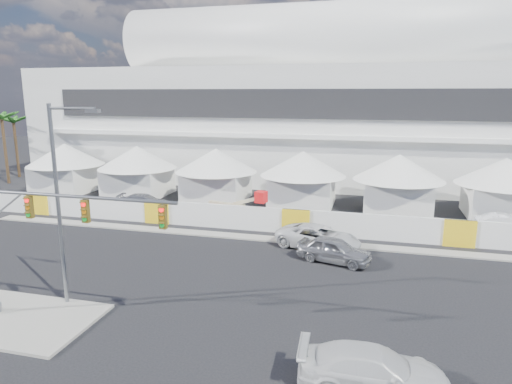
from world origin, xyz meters
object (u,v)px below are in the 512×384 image
(sedan_silver, at_px, (334,250))
(lot_car_a, at_px, (506,224))
(streetlight_median, at_px, (62,193))
(lot_car_c, at_px, (145,202))
(boom_lift, at_px, (223,214))
(pickup_curb, at_px, (318,237))
(pickup_near, at_px, (373,370))
(traffic_mast, at_px, (24,239))

(sedan_silver, relative_size, lot_car_a, 1.07)
(sedan_silver, relative_size, streetlight_median, 0.47)
(lot_car_c, bearing_deg, boom_lift, -116.10)
(pickup_curb, bearing_deg, pickup_near, -148.89)
(lot_car_c, bearing_deg, lot_car_a, -97.37)
(pickup_near, relative_size, boom_lift, 0.85)
(pickup_curb, distance_m, lot_car_c, 18.98)
(sedan_silver, height_order, traffic_mast, traffic_mast)
(streetlight_median, relative_size, boom_lift, 1.57)
(pickup_near, bearing_deg, pickup_curb, 10.56)
(traffic_mast, xyz_separation_m, streetlight_median, (0.79, 1.94, 1.87))
(pickup_near, distance_m, streetlight_median, 16.64)
(traffic_mast, distance_m, streetlight_median, 2.81)
(lot_car_a, distance_m, streetlight_median, 32.64)
(pickup_curb, relative_size, streetlight_median, 0.59)
(pickup_curb, distance_m, streetlight_median, 17.58)
(pickup_near, bearing_deg, boom_lift, 28.89)
(pickup_curb, xyz_separation_m, pickup_near, (3.95, -15.45, -0.03))
(lot_car_c, height_order, traffic_mast, traffic_mast)
(lot_car_a, relative_size, traffic_mast, 0.43)
(sedan_silver, height_order, lot_car_a, sedan_silver)
(pickup_curb, height_order, boom_lift, boom_lift)
(streetlight_median, bearing_deg, lot_car_c, 107.41)
(sedan_silver, distance_m, lot_car_c, 21.18)
(sedan_silver, xyz_separation_m, pickup_curb, (-1.32, 2.39, 0.01))
(pickup_curb, bearing_deg, streetlight_median, 153.50)
(pickup_near, distance_m, lot_car_c, 31.22)
(sedan_silver, distance_m, pickup_near, 13.32)
(sedan_silver, xyz_separation_m, traffic_mast, (-13.62, -11.77, 3.36))
(traffic_mast, distance_m, boom_lift, 19.03)
(traffic_mast, bearing_deg, lot_car_a, 39.43)
(pickup_near, bearing_deg, lot_car_c, 39.83)
(traffic_mast, xyz_separation_m, boom_lift, (3.63, 18.38, -3.32))
(sedan_silver, height_order, boom_lift, boom_lift)
(lot_car_c, xyz_separation_m, boom_lift, (8.92, -2.93, 0.14))
(pickup_curb, bearing_deg, lot_car_c, 84.63)
(pickup_curb, distance_m, lot_car_a, 15.85)
(lot_car_c, height_order, boom_lift, boom_lift)
(pickup_near, bearing_deg, lot_car_a, -27.45)
(sedan_silver, relative_size, boom_lift, 0.74)
(streetlight_median, bearing_deg, pickup_near, -11.80)
(streetlight_median, bearing_deg, boom_lift, 80.20)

